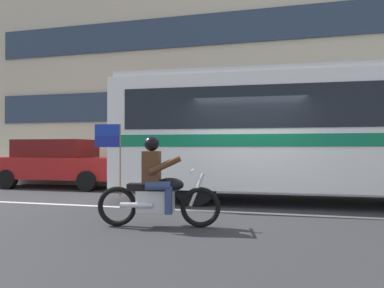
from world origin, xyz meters
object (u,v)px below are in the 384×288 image
(parked_sedan_curbside, at_px, (60,162))
(fire_hydrant, at_px, (108,170))
(transit_bus, at_px, (346,127))
(motorcycle_with_rider, at_px, (157,188))

(parked_sedan_curbside, xyz_separation_m, fire_hydrant, (1.12, 1.32, -0.33))
(transit_bus, relative_size, motorcycle_with_rider, 5.30)
(transit_bus, relative_size, fire_hydrant, 15.36)
(motorcycle_with_rider, xyz_separation_m, fire_hydrant, (-4.09, 6.13, -0.15))
(motorcycle_with_rider, bearing_deg, transit_bus, 42.65)
(transit_bus, distance_m, fire_hydrant, 8.37)
(motorcycle_with_rider, relative_size, parked_sedan_curbside, 0.46)
(motorcycle_with_rider, bearing_deg, fire_hydrant, 123.71)
(transit_bus, bearing_deg, parked_sedan_curbside, 171.15)
(transit_bus, height_order, parked_sedan_curbside, transit_bus)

